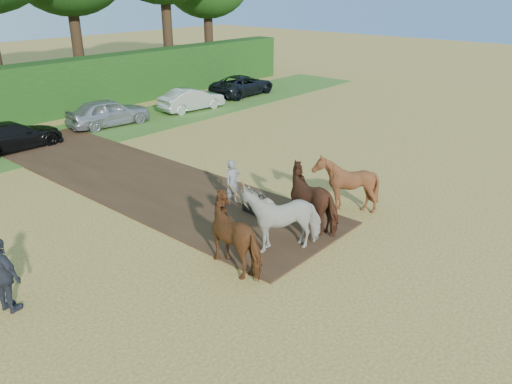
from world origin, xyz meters
name	(u,v)px	position (x,y,z in m)	size (l,w,h in m)	color
ground	(246,253)	(0.00, 0.00, 0.00)	(120.00, 120.00, 0.00)	gold
earth_strip	(137,178)	(1.50, 7.00, 0.03)	(4.50, 17.00, 0.05)	#472D1C
grass_verge	(14,151)	(0.00, 14.00, 0.01)	(50.00, 5.00, 0.03)	#38601E
spectator_far	(3,275)	(-5.47, 2.33, 0.93)	(1.09, 0.45, 1.85)	#242730
plough_team	(297,206)	(1.85, -0.34, 0.93)	(6.33, 4.41, 1.87)	brown
parked_cars	(23,134)	(0.54, 13.95, 0.68)	(35.73, 3.56, 1.46)	#B9BCC0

